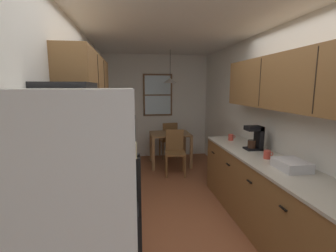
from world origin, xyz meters
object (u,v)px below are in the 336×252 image
at_px(microwave_over_range, 69,103).
at_px(mug_by_coffeemaker, 267,155).
at_px(coffee_maker, 256,137).
at_px(dining_table, 170,139).
at_px(dining_chair_far, 169,138).
at_px(refrigerator, 75,246).
at_px(storage_canister, 95,162).
at_px(dish_rack, 291,165).
at_px(table_serving_bowl, 170,132).
at_px(dining_chair_near, 175,150).
at_px(stove_range, 91,237).
at_px(mug_spare, 231,137).
at_px(trash_bin, 128,164).

xyz_separation_m(microwave_over_range, mug_by_coffeemaker, (2.11, 0.62, -0.69)).
distance_m(microwave_over_range, coffee_maker, 2.49).
height_order(dining_table, dining_chair_far, dining_chair_far).
height_order(refrigerator, storage_canister, refrigerator).
height_order(refrigerator, dish_rack, refrigerator).
relative_size(coffee_maker, mug_by_coffeemaker, 2.73).
relative_size(refrigerator, table_serving_bowl, 9.77).
bearing_deg(mug_by_coffeemaker, storage_canister, -175.34).
bearing_deg(dining_chair_near, storage_canister, -119.00).
relative_size(microwave_over_range, mug_by_coffeemaker, 4.72).
relative_size(dining_chair_near, coffee_maker, 2.72).
height_order(microwave_over_range, dining_table, microwave_over_range).
xyz_separation_m(storage_canister, table_serving_bowl, (1.23, 2.84, -0.24)).
xyz_separation_m(dining_chair_near, table_serving_bowl, (-0.01, 0.60, 0.27)).
distance_m(refrigerator, microwave_over_range, 1.05).
distance_m(stove_range, dining_chair_near, 2.97).
height_order(mug_spare, table_serving_bowl, mug_spare).
xyz_separation_m(stove_range, storage_canister, (-0.01, 0.46, 0.54)).
height_order(dining_chair_far, storage_canister, storage_canister).
xyz_separation_m(stove_range, dish_rack, (2.03, 0.22, 0.48)).
bearing_deg(dining_chair_near, stove_range, -114.58).
height_order(storage_canister, dish_rack, storage_canister).
bearing_deg(table_serving_bowl, microwave_over_range, -112.02).
distance_m(dining_table, table_serving_bowl, 0.16).
bearing_deg(coffee_maker, refrigerator, -138.96).
xyz_separation_m(dining_table, dining_chair_far, (0.06, 0.57, -0.11)).
bearing_deg(coffee_maker, table_serving_bowl, 110.74).
relative_size(stove_range, dining_chair_far, 1.22).
bearing_deg(coffee_maker, stove_range, -152.96).
xyz_separation_m(storage_canister, mug_spare, (1.98, 1.21, -0.06)).
distance_m(dining_table, coffee_maker, 2.41).
relative_size(dining_chair_near, table_serving_bowl, 5.01).
height_order(dining_table, dish_rack, dish_rack).
bearing_deg(trash_bin, stove_range, -96.67).
bearing_deg(storage_canister, refrigerator, -87.75).
bearing_deg(microwave_over_range, stove_range, -0.03).
height_order(dining_table, table_serving_bowl, table_serving_bowl).
xyz_separation_m(mug_by_coffeemaker, table_serving_bowl, (-0.78, 2.68, -0.18)).
xyz_separation_m(dining_table, mug_by_coffeemaker, (0.77, -2.64, 0.34)).
bearing_deg(dining_chair_near, trash_bin, -169.00).
relative_size(refrigerator, dining_table, 2.00).
xyz_separation_m(microwave_over_range, mug_spare, (2.09, 1.67, -0.69)).
distance_m(dining_chair_near, trash_bin, 0.98).
xyz_separation_m(stove_range, dining_chair_far, (1.29, 3.83, 0.03)).
bearing_deg(microwave_over_range, dish_rack, 5.82).
bearing_deg(coffee_maker, trash_bin, 140.58).
bearing_deg(refrigerator, table_serving_bowl, 73.59).
bearing_deg(microwave_over_range, trash_bin, 80.80).
distance_m(refrigerator, dining_chair_near, 3.63).
height_order(dining_table, mug_spare, mug_spare).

